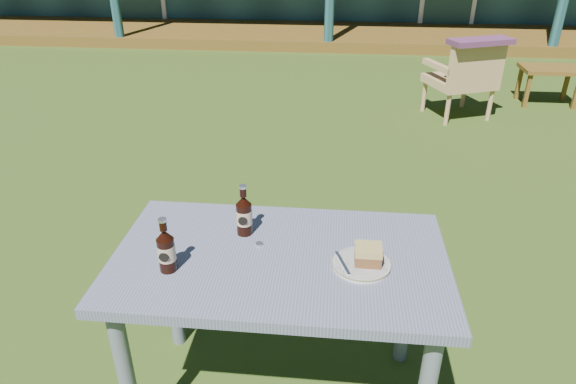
# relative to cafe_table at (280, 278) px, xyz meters

# --- Properties ---
(ground) EXTENTS (80.00, 80.00, 0.00)m
(ground) POSITION_rel_cafe_table_xyz_m (0.00, 1.60, -0.62)
(ground) COLOR #334916
(cafe_table) EXTENTS (1.20, 0.70, 0.72)m
(cafe_table) POSITION_rel_cafe_table_xyz_m (0.00, 0.00, 0.00)
(cafe_table) COLOR slate
(cafe_table) RESTS_ON ground
(plate) EXTENTS (0.20, 0.20, 0.01)m
(plate) POSITION_rel_cafe_table_xyz_m (0.29, -0.03, 0.11)
(plate) COLOR silver
(plate) RESTS_ON cafe_table
(cake_slice) EXTENTS (0.09, 0.09, 0.06)m
(cake_slice) POSITION_rel_cafe_table_xyz_m (0.31, -0.02, 0.15)
(cake_slice) COLOR brown
(cake_slice) RESTS_ON plate
(fork) EXTENTS (0.06, 0.14, 0.00)m
(fork) POSITION_rel_cafe_table_xyz_m (0.22, -0.04, 0.12)
(fork) COLOR silver
(fork) RESTS_ON plate
(cola_bottle_near) EXTENTS (0.06, 0.06, 0.21)m
(cola_bottle_near) POSITION_rel_cafe_table_xyz_m (-0.15, 0.14, 0.18)
(cola_bottle_near) COLOR black
(cola_bottle_near) RESTS_ON cafe_table
(cola_bottle_far) EXTENTS (0.06, 0.06, 0.20)m
(cola_bottle_far) POSITION_rel_cafe_table_xyz_m (-0.37, -0.12, 0.18)
(cola_bottle_far) COLOR black
(cola_bottle_far) RESTS_ON cafe_table
(bottle_cap) EXTENTS (0.03, 0.03, 0.01)m
(bottle_cap) POSITION_rel_cafe_table_xyz_m (-0.08, 0.06, 0.11)
(bottle_cap) COLOR silver
(bottle_cap) RESTS_ON cafe_table
(armchair_left) EXTENTS (0.73, 0.71, 0.77)m
(armchair_left) POSITION_rel_cafe_table_xyz_m (1.41, 3.60, -0.19)
(armchair_left) COLOR tan
(armchair_left) RESTS_ON ground
(floral_throw) EXTENTS (0.64, 0.44, 0.05)m
(floral_throw) POSITION_rel_cafe_table_xyz_m (1.47, 3.46, 0.17)
(floral_throw) COLOR #562B4B
(floral_throw) RESTS_ON armchair_left
(side_table) EXTENTS (0.60, 0.40, 0.40)m
(side_table) POSITION_rel_cafe_table_xyz_m (2.42, 4.15, -0.28)
(side_table) COLOR brown
(side_table) RESTS_ON ground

